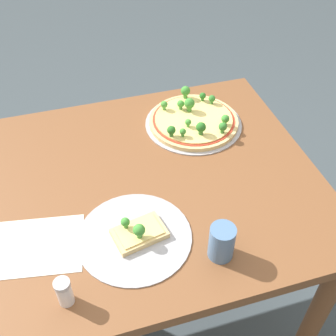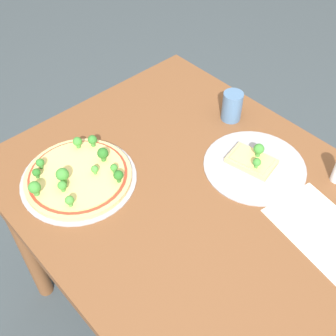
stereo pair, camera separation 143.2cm
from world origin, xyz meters
name	(u,v)px [view 1 (the left image)]	position (x,y,z in m)	size (l,w,h in m)	color
ground_plane	(141,313)	(0.00, 0.00, 0.00)	(8.00, 8.00, 0.00)	#3D474C
dining_table	(132,209)	(0.00, 0.00, 0.66)	(1.10, 0.85, 0.77)	brown
pizza_tray_whole	(194,120)	(0.27, 0.21, 0.79)	(0.32, 0.32, 0.07)	#A3A3A8
pizza_tray_slice	(136,235)	(-0.03, -0.19, 0.78)	(0.29, 0.29, 0.07)	#A3A3A8
drinking_cup	(222,242)	(0.16, -0.30, 0.82)	(0.06, 0.06, 0.10)	#4C7099
condiment_shaker	(64,292)	(-0.22, -0.32, 0.81)	(0.04, 0.04, 0.08)	silver
paper_menu	(29,247)	(-0.29, -0.14, 0.77)	(0.27, 0.18, 0.00)	silver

